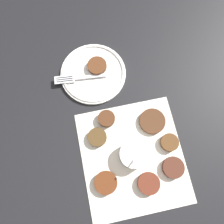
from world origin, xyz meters
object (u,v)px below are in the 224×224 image
object	(u,v)px
serving_plate	(93,73)
sauce_bowl	(133,153)
fritter_on_plate	(97,66)
fork	(75,78)

from	to	relation	value
serving_plate	sauce_bowl	bearing A→B (deg)	20.39
sauce_bowl	fritter_on_plate	bearing A→B (deg)	-163.49
fork	serving_plate	bearing A→B (deg)	106.06
sauce_bowl	fritter_on_plate	size ratio (longest dim) A/B	1.43
fork	fritter_on_plate	bearing A→B (deg)	115.94
serving_plate	fritter_on_plate	size ratio (longest dim) A/B	3.41
serving_plate	fritter_on_plate	world-z (taller)	fritter_on_plate
serving_plate	fork	bearing A→B (deg)	-73.94
sauce_bowl	serving_plate	distance (m)	0.32
fritter_on_plate	sauce_bowl	bearing A→B (deg)	16.51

